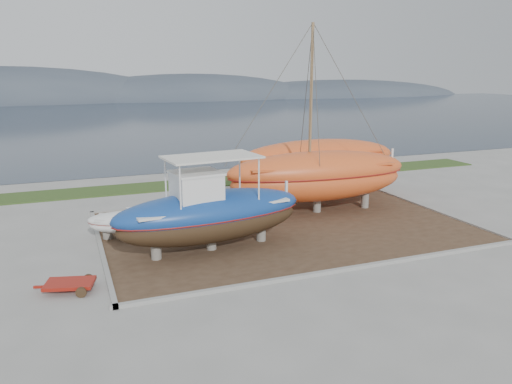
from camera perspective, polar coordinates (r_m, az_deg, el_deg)
name	(u,v)px	position (r m, az deg, el deg)	size (l,w,h in m)	color
ground	(323,253)	(22.32, 7.69, -6.95)	(140.00, 140.00, 0.00)	gray
dirt_patch	(285,227)	(25.68, 3.38, -3.99)	(18.00, 12.00, 0.06)	#422D1E
curb_frame	(285,226)	(25.67, 3.39, -3.89)	(18.60, 12.60, 0.15)	gray
grass_strip	(219,181)	(36.09, -4.24, 1.21)	(44.00, 3.00, 0.08)	#284219
sea	(125,118)	(89.14, -14.75, 8.23)	(260.00, 100.00, 0.04)	#1B2737
mountain_ridge	(100,100)	(143.79, -17.44, 9.98)	(200.00, 36.00, 20.00)	#333D49
blue_caique	(210,204)	(21.89, -5.23, -1.34)	(8.75, 2.73, 4.21)	navy
white_dinghy	(133,225)	(24.42, -13.87, -3.69)	(4.22, 1.58, 1.27)	white
orange_sailboat	(319,121)	(27.50, 7.27, 8.02)	(10.53, 3.10, 10.19)	#DE5522
orange_bare_hull	(318,168)	(32.07, 7.11, 2.75)	(10.54, 3.16, 3.45)	#DE5522
red_trailer	(70,286)	(19.68, -20.49, -10.08)	(2.55, 1.28, 0.36)	#A21D12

